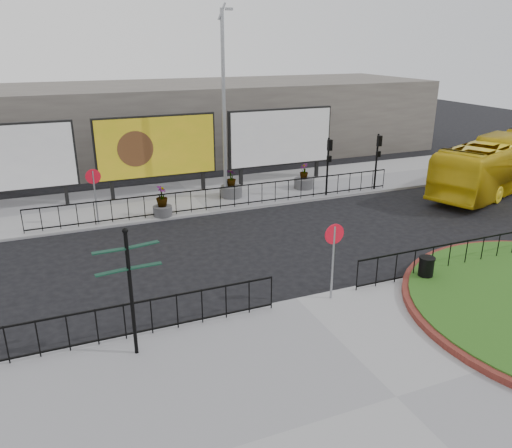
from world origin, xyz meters
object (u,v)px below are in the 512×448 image
planter_b (231,188)px  planter_a (162,204)px  fingerpost_sign (130,280)px  bus (495,165)px  planter_c (304,180)px  litter_bin (426,269)px  billboard_mid (157,147)px  lamp_post (224,104)px

planter_b → planter_a: bearing=-157.9°
fingerpost_sign → planter_a: bearing=72.2°
bus → planter_b: size_ratio=7.24×
fingerpost_sign → planter_c: (11.14, 12.02, -1.64)m
fingerpost_sign → planter_a: fingerpost_sign is taller
litter_bin → bus: size_ratio=0.08×
bus → litter_bin: bearing=103.2°
billboard_mid → bus: (16.89, -6.02, -1.14)m
billboard_mid → litter_bin: billboard_mid is taller
bus → planter_c: size_ratio=7.54×
billboard_mid → bus: billboard_mid is taller
billboard_mid → planter_a: 4.11m
billboard_mid → planter_b: size_ratio=4.30×
lamp_post → fingerpost_sign: 13.99m
litter_bin → billboard_mid: bearing=113.9°
fingerpost_sign → bus: fingerpost_sign is taller
bus → planter_a: (-17.52, 2.45, -0.79)m
lamp_post → billboard_mid: bearing=146.7°
lamp_post → fingerpost_sign: size_ratio=2.67×
litter_bin → fingerpost_sign: bearing=-177.5°
bus → planter_a: bearing=60.6°
billboard_mid → planter_a: size_ratio=4.36×
fingerpost_sign → litter_bin: bearing=0.8°
planter_a → planter_c: bearing=11.1°
planter_b → planter_c: (4.19, 0.00, -0.01)m
lamp_post → bus: lamp_post is taller
litter_bin → planter_c: size_ratio=0.63×
lamp_post → planter_b: (0.31, -0.00, -4.25)m
planter_a → planter_b: size_ratio=0.99×
litter_bin → planter_c: (1.50, 11.60, -0.00)m
billboard_mid → bus: bearing=-19.6°
lamp_post → litter_bin: lamp_post is taller
billboard_mid → planter_b: billboard_mid is taller
billboard_mid → planter_c: 8.02m
litter_bin → planter_b: size_ratio=0.61×
billboard_mid → planter_c: bearing=-14.7°
planter_a → litter_bin: bearing=-56.4°
bus → billboard_mid: bearing=48.9°
fingerpost_sign → planter_b: size_ratio=2.39×
lamp_post → planter_b: bearing=-0.0°
lamp_post → planter_a: size_ratio=6.49×
billboard_mid → planter_c: billboard_mid is taller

